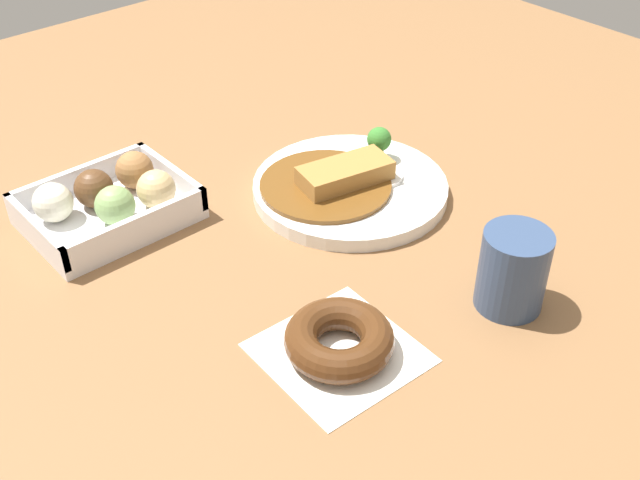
# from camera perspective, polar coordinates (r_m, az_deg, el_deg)

# --- Properties ---
(ground_plane) EXTENTS (1.60, 1.60, 0.00)m
(ground_plane) POSITION_cam_1_polar(r_m,az_deg,el_deg) (0.96, 0.22, 1.57)
(ground_plane) COLOR brown
(curry_plate) EXTENTS (0.25, 0.25, 0.06)m
(curry_plate) POSITION_cam_1_polar(r_m,az_deg,el_deg) (0.99, 2.07, 4.02)
(curry_plate) COLOR white
(curry_plate) RESTS_ON ground_plane
(donut_box) EXTENTS (0.19, 0.15, 0.06)m
(donut_box) POSITION_cam_1_polar(r_m,az_deg,el_deg) (0.98, -15.06, 2.78)
(donut_box) COLOR white
(donut_box) RESTS_ON ground_plane
(chocolate_ring_donut) EXTENTS (0.15, 0.15, 0.04)m
(chocolate_ring_donut) POSITION_cam_1_polar(r_m,az_deg,el_deg) (0.77, 1.40, -7.34)
(chocolate_ring_donut) COLOR white
(chocolate_ring_donut) RESTS_ON ground_plane
(coffee_mug) EXTENTS (0.07, 0.07, 0.09)m
(coffee_mug) POSITION_cam_1_polar(r_m,az_deg,el_deg) (0.83, 13.88, -2.16)
(coffee_mug) COLOR #33476B
(coffee_mug) RESTS_ON ground_plane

